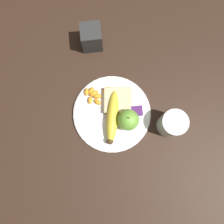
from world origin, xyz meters
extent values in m
plane|color=#332116|center=(0.00, 0.00, 0.00)|extent=(3.00, 3.00, 0.00)
cylinder|color=white|center=(0.00, 0.00, 0.01)|extent=(0.27, 0.27, 0.01)
torus|color=white|center=(0.00, 0.00, 0.01)|extent=(0.26, 0.26, 0.01)
cylinder|color=silver|center=(-0.19, 0.06, 0.05)|extent=(0.08, 0.08, 0.09)
cylinder|color=orange|center=(-0.19, 0.06, 0.04)|extent=(0.07, 0.07, 0.07)
sphere|color=#72B23D|center=(-0.05, 0.03, 0.05)|extent=(0.07, 0.07, 0.07)
cylinder|color=brown|center=(-0.05, 0.03, 0.09)|extent=(0.00, 0.00, 0.01)
ellipsoid|color=yellow|center=(0.00, 0.01, 0.03)|extent=(0.07, 0.18, 0.04)
sphere|color=#473319|center=(0.02, 0.10, 0.03)|extent=(0.02, 0.02, 0.02)
cube|color=#AB8751|center=(-0.02, -0.04, 0.02)|extent=(0.10, 0.10, 0.02)
cube|color=beige|center=(-0.02, -0.04, 0.02)|extent=(0.10, 0.10, 0.02)
cube|color=silver|center=(0.05, 0.02, 0.01)|extent=(0.13, 0.06, 0.00)
cube|color=silver|center=(-0.04, -0.02, 0.01)|extent=(0.06, 0.05, 0.00)
cube|color=silver|center=(-0.08, 0.01, 0.02)|extent=(0.04, 0.03, 0.02)
cube|color=#4C1E60|center=(-0.08, 0.01, 0.03)|extent=(0.04, 0.03, 0.00)
ellipsoid|color=orange|center=(0.06, -0.09, 0.02)|extent=(0.03, 0.03, 0.02)
ellipsoid|color=orange|center=(0.01, -0.08, 0.02)|extent=(0.04, 0.03, 0.02)
ellipsoid|color=orange|center=(0.04, -0.06, 0.02)|extent=(0.03, 0.02, 0.02)
ellipsoid|color=orange|center=(0.07, -0.05, 0.02)|extent=(0.02, 0.03, 0.01)
ellipsoid|color=orange|center=(0.06, -0.07, 0.02)|extent=(0.04, 0.03, 0.02)
ellipsoid|color=orange|center=(0.08, -0.08, 0.02)|extent=(0.02, 0.03, 0.01)
ellipsoid|color=orange|center=(0.05, -0.04, 0.02)|extent=(0.03, 0.03, 0.01)
cube|color=#2D2D2D|center=(0.04, -0.27, 0.05)|extent=(0.07, 0.07, 0.09)
camera|label=1|loc=(0.02, 0.14, 0.75)|focal=35.00mm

